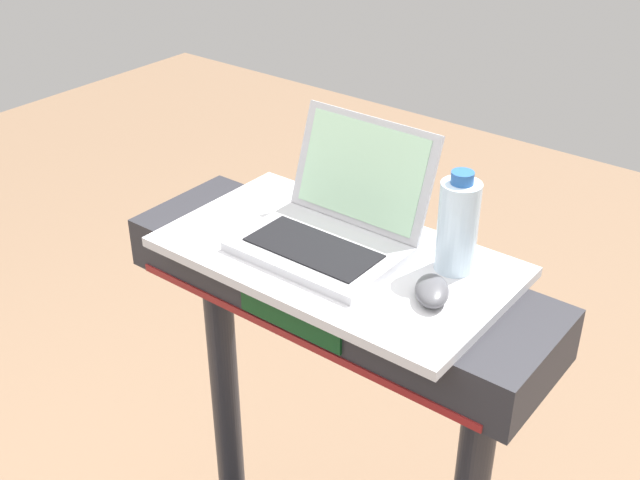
# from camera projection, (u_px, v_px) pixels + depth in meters

# --- Properties ---
(desk_board) EXTENTS (0.68, 0.39, 0.02)m
(desk_board) POSITION_uv_depth(u_px,v_px,m) (336.00, 256.00, 1.55)
(desk_board) COLOR silver
(desk_board) RESTS_ON treadmill_base
(laptop) EXTENTS (0.31, 0.29, 0.23)m
(laptop) POSITION_uv_depth(u_px,v_px,m) (333.00, 223.00, 1.56)
(laptop) COLOR #B7B7BC
(laptop) RESTS_ON desk_board
(computer_mouse) EXTENTS (0.10, 0.12, 0.03)m
(computer_mouse) POSITION_uv_depth(u_px,v_px,m) (432.00, 291.00, 1.40)
(computer_mouse) COLOR #4C4C51
(computer_mouse) RESTS_ON desk_board
(water_bottle) EXTENTS (0.08, 0.08, 0.20)m
(water_bottle) POSITION_uv_depth(u_px,v_px,m) (458.00, 225.00, 1.45)
(water_bottle) COLOR silver
(water_bottle) RESTS_ON desk_board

